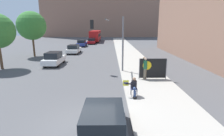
# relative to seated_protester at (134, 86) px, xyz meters

# --- Properties ---
(ground_plane) EXTENTS (160.00, 160.00, 0.00)m
(ground_plane) POSITION_rel_seated_protester_xyz_m (-2.49, -3.27, -0.79)
(ground_plane) COLOR #4F4F51
(sidewalk_curb) EXTENTS (4.04, 90.00, 0.13)m
(sidewalk_curb) POSITION_rel_seated_protester_xyz_m (1.52, 11.73, -0.72)
(sidewalk_curb) COLOR #A8A399
(sidewalk_curb) RESTS_ON ground_plane
(seated_protester) EXTENTS (0.91, 0.77, 1.22)m
(seated_protester) POSITION_rel_seated_protester_xyz_m (0.00, 0.00, 0.00)
(seated_protester) COLOR #474C56
(seated_protester) RESTS_ON sidewalk_curb
(jogger_on_sidewalk) EXTENTS (0.34, 0.34, 1.82)m
(jogger_on_sidewalk) POSITION_rel_seated_protester_xyz_m (1.42, 3.75, 0.28)
(jogger_on_sidewalk) COLOR #756651
(jogger_on_sidewalk) RESTS_ON sidewalk_curb
(pedestrian_behind) EXTENTS (0.34, 0.34, 1.67)m
(pedestrian_behind) POSITION_rel_seated_protester_xyz_m (1.56, 4.95, 0.19)
(pedestrian_behind) COLOR #334775
(pedestrian_behind) RESTS_ON sidewalk_curb
(protest_banner) EXTENTS (2.30, 0.06, 1.75)m
(protest_banner) POSITION_rel_seated_protester_xyz_m (2.04, 3.70, 0.27)
(protest_banner) COLOR slate
(protest_banner) RESTS_ON sidewalk_curb
(traffic_light_pole) EXTENTS (3.20, 2.97, 5.22)m
(traffic_light_pole) POSITION_rel_seated_protester_xyz_m (-1.44, 6.64, 2.90)
(traffic_light_pole) COLOR slate
(traffic_light_pole) RESTS_ON sidewalk_curb
(parked_car_curbside) EXTENTS (1.79, 4.17, 1.48)m
(parked_car_curbside) POSITION_rel_seated_protester_xyz_m (-1.75, -4.34, -0.06)
(parked_car_curbside) COLOR #565B60
(parked_car_curbside) RESTS_ON ground_plane
(car_on_road_nearest) EXTENTS (1.73, 4.20, 1.54)m
(car_on_road_nearest) POSITION_rel_seated_protester_xyz_m (-8.12, 9.95, -0.03)
(car_on_road_nearest) COLOR white
(car_on_road_nearest) RESTS_ON ground_plane
(car_on_road_midblock) EXTENTS (1.87, 4.38, 1.43)m
(car_on_road_midblock) POSITION_rel_seated_protester_xyz_m (-7.67, 19.16, -0.07)
(car_on_road_midblock) COLOR white
(car_on_road_midblock) RESTS_ON ground_plane
(car_on_road_distant) EXTENTS (1.86, 4.39, 1.48)m
(car_on_road_distant) POSITION_rel_seated_protester_xyz_m (-7.95, 29.28, -0.05)
(car_on_road_distant) COLOR navy
(car_on_road_distant) RESTS_ON ground_plane
(car_on_road_far_lane) EXTENTS (1.86, 4.61, 1.51)m
(car_on_road_far_lane) POSITION_rel_seated_protester_xyz_m (-6.28, 35.05, -0.04)
(car_on_road_far_lane) COLOR maroon
(car_on_road_far_lane) RESTS_ON ground_plane
(city_bus_on_road) EXTENTS (2.52, 12.48, 3.18)m
(city_bus_on_road) POSITION_rel_seated_protester_xyz_m (-5.92, 42.39, 1.05)
(city_bus_on_road) COLOR red
(city_bus_on_road) RESTS_ON ground_plane
(street_tree_midblock) EXTENTS (4.14, 4.14, 6.61)m
(street_tree_midblock) POSITION_rel_seated_protester_xyz_m (-13.00, 15.96, 3.74)
(street_tree_midblock) COLOR brown
(street_tree_midblock) RESTS_ON ground_plane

